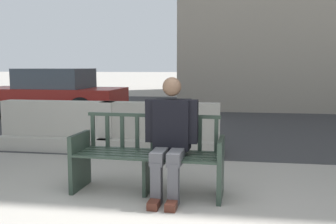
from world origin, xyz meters
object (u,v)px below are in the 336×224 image
seated_person (170,135)px  jersey_barrier_centre (160,132)px  street_bench (148,158)px  jersey_barrier_left (59,130)px  car_sedan_mid (52,93)px

seated_person → jersey_barrier_centre: size_ratio=0.66×
street_bench → jersey_barrier_left: size_ratio=0.85×
jersey_barrier_left → car_sedan_mid: size_ratio=0.47×
jersey_barrier_left → car_sedan_mid: bearing=117.4°
jersey_barrier_left → street_bench: bearing=-44.9°
street_bench → seated_person: size_ratio=1.30×
street_bench → seated_person: bearing=-14.7°
car_sedan_mid → seated_person: bearing=-54.6°
street_bench → seated_person: 0.40m
seated_person → car_sedan_mid: car_sedan_mid is taller
street_bench → jersey_barrier_left: street_bench is taller
jersey_barrier_centre → car_sedan_mid: bearing=133.6°
seated_person → jersey_barrier_centre: seated_person is taller
jersey_barrier_centre → car_sedan_mid: car_sedan_mid is taller
street_bench → jersey_barrier_centre: bearing=96.5°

